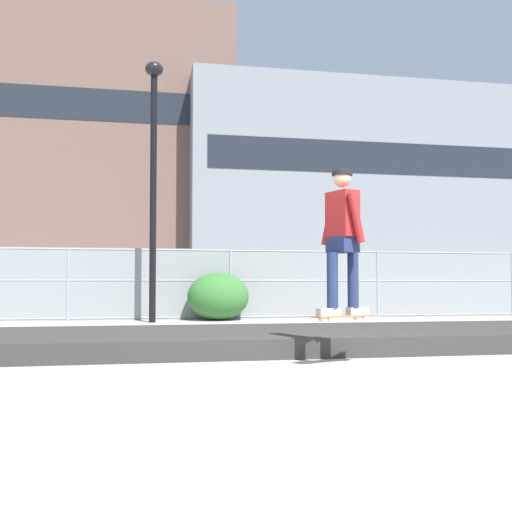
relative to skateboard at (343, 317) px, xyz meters
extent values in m
plane|color=#9E998E|center=(-0.06, -0.78, -0.56)|extent=(120.00, 120.00, 0.00)
cube|color=#33302D|center=(-0.06, 1.94, -0.43)|extent=(12.63, 2.78, 0.26)
cube|color=#9E5B33|center=(0.00, 0.00, 0.00)|extent=(0.82, 0.47, 0.02)
cylinder|color=silver|center=(0.21, 0.18, -0.03)|extent=(0.06, 0.05, 0.05)
cylinder|color=silver|center=(0.28, 0.01, -0.03)|extent=(0.06, 0.05, 0.05)
cylinder|color=silver|center=(-0.28, -0.01, -0.03)|extent=(0.06, 0.05, 0.05)
cylinder|color=silver|center=(-0.21, -0.18, -0.03)|extent=(0.06, 0.05, 0.05)
cube|color=#99999E|center=(0.24, 0.09, -0.01)|extent=(0.10, 0.15, 0.01)
cube|color=#99999E|center=(-0.24, -0.09, -0.01)|extent=(0.10, 0.15, 0.01)
cube|color=#B2ADA8|center=(0.21, 0.08, 0.06)|extent=(0.30, 0.19, 0.09)
cube|color=#B2ADA8|center=(-0.21, -0.08, 0.06)|extent=(0.30, 0.19, 0.09)
cylinder|color=#1E284C|center=(0.14, 0.05, 0.42)|extent=(0.13, 0.13, 0.64)
cylinder|color=#1E284C|center=(-0.14, -0.05, 0.42)|extent=(0.13, 0.13, 0.64)
cube|color=#1E284C|center=(0.00, 0.00, 0.83)|extent=(0.34, 0.40, 0.18)
cube|color=maroon|center=(0.00, 0.00, 1.19)|extent=(0.34, 0.43, 0.54)
cylinder|color=maroon|center=(-0.09, 0.23, 1.13)|extent=(0.25, 0.16, 0.58)
cylinder|color=maroon|center=(0.09, -0.23, 1.13)|extent=(0.25, 0.16, 0.58)
sphere|color=tan|center=(0.00, 0.00, 1.62)|extent=(0.21, 0.21, 0.21)
cylinder|color=black|center=(0.00, 0.00, 1.68)|extent=(0.24, 0.24, 0.05)
cylinder|color=gray|center=(-4.19, 8.87, 0.36)|extent=(0.06, 0.06, 1.85)
cylinder|color=gray|center=(-0.06, 8.87, 0.36)|extent=(0.06, 0.06, 1.85)
cylinder|color=gray|center=(4.07, 8.87, 0.36)|extent=(0.06, 0.06, 1.85)
cylinder|color=gray|center=(8.19, 8.87, 0.36)|extent=(0.06, 0.06, 1.85)
cylinder|color=gray|center=(-0.06, 8.87, 1.25)|extent=(24.75, 0.04, 0.04)
cylinder|color=gray|center=(-0.06, 8.87, 0.46)|extent=(24.75, 0.04, 0.04)
cylinder|color=gray|center=(-0.06, 8.87, -0.50)|extent=(24.75, 0.04, 0.04)
cube|color=gray|center=(-0.06, 8.87, 0.36)|extent=(24.75, 0.01, 1.85)
cylinder|color=black|center=(-2.10, 7.91, 2.46)|extent=(0.16, 0.16, 6.04)
ellipsoid|color=black|center=(-2.10, 7.91, 5.65)|extent=(0.44, 0.44, 0.36)
cube|color=silver|center=(-3.14, 12.48, 0.11)|extent=(4.54, 2.19, 0.70)
cube|color=#23282D|center=(-3.34, 12.46, 0.78)|extent=(2.34, 1.79, 0.64)
cylinder|color=black|center=(-1.86, 13.45, -0.24)|extent=(0.66, 0.30, 0.64)
cylinder|color=black|center=(-1.71, 11.75, -0.24)|extent=(0.66, 0.30, 0.64)
cylinder|color=black|center=(-4.58, 13.21, -0.24)|extent=(0.66, 0.30, 0.64)
cylinder|color=black|center=(-4.42, 11.51, -0.24)|extent=(0.66, 0.30, 0.64)
cube|color=#474C54|center=(2.20, 12.40, 0.11)|extent=(4.40, 1.81, 0.70)
cube|color=#23282D|center=(2.00, 12.40, 0.78)|extent=(2.20, 1.60, 0.64)
cylinder|color=black|center=(3.56, 13.26, -0.24)|extent=(0.64, 0.24, 0.64)
cylinder|color=black|center=(3.57, 11.55, -0.24)|extent=(0.64, 0.24, 0.64)
cylinder|color=black|center=(0.84, 13.25, -0.24)|extent=(0.64, 0.24, 0.64)
cylinder|color=black|center=(0.84, 11.54, -0.24)|extent=(0.64, 0.24, 0.64)
cube|color=maroon|center=(8.41, 12.50, 0.11)|extent=(4.49, 2.02, 0.70)
cube|color=#23282D|center=(8.21, 12.49, 0.78)|extent=(2.28, 1.71, 0.64)
cylinder|color=black|center=(9.73, 13.43, -0.24)|extent=(0.65, 0.27, 0.64)
cylinder|color=black|center=(9.82, 11.72, -0.24)|extent=(0.65, 0.27, 0.64)
cylinder|color=black|center=(7.00, 13.29, -0.24)|extent=(0.65, 0.27, 0.64)
cylinder|color=black|center=(7.09, 11.58, -0.24)|extent=(0.65, 0.27, 0.64)
cube|color=brown|center=(-6.12, 45.54, 11.24)|extent=(21.80, 12.10, 23.60)
cube|color=#1E232B|center=(-6.12, 39.47, 14.07)|extent=(20.05, 0.04, 2.50)
cube|color=slate|center=(14.81, 44.19, 8.12)|extent=(27.47, 15.03, 17.37)
cube|color=#1E232B|center=(14.81, 36.65, 10.21)|extent=(25.27, 0.04, 2.50)
ellipsoid|color=#336B2D|center=(-0.44, 8.43, 0.05)|extent=(1.57, 1.29, 1.22)
camera|label=1|loc=(-2.26, -6.57, 0.39)|focal=41.36mm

